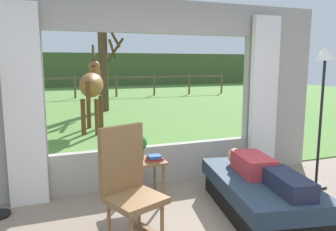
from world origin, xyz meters
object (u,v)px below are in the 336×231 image
(potted_plant, at_px, (138,145))
(book_stack, at_px, (155,158))
(recliner_sofa, at_px, (260,194))
(floor_lamp_right, at_px, (324,75))
(side_table, at_px, (146,167))
(reclining_person, at_px, (263,170))
(pasture_tree, at_px, (104,66))
(horse, at_px, (92,85))
(rocking_chair, at_px, (129,186))

(potted_plant, height_order, book_stack, potted_plant)
(recliner_sofa, bearing_deg, floor_lamp_right, 28.85)
(side_table, xyz_separation_m, book_stack, (0.09, -0.06, 0.13))
(recliner_sofa, distance_m, floor_lamp_right, 1.87)
(reclining_person, relative_size, potted_plant, 4.48)
(potted_plant, xyz_separation_m, floor_lamp_right, (2.44, -0.47, 0.85))
(potted_plant, relative_size, floor_lamp_right, 0.17)
(potted_plant, distance_m, pasture_tree, 7.92)
(recliner_sofa, bearing_deg, pasture_tree, 102.36)
(recliner_sofa, xyz_separation_m, book_stack, (-1.02, 0.75, 0.33))
(horse, bearing_deg, floor_lamp_right, -48.57)
(recliner_sofa, xyz_separation_m, side_table, (-1.12, 0.81, 0.21))
(rocking_chair, height_order, floor_lamp_right, floor_lamp_right)
(rocking_chair, relative_size, side_table, 2.15)
(pasture_tree, bearing_deg, floor_lamp_right, -79.97)
(side_table, bearing_deg, pasture_tree, 83.47)
(floor_lamp_right, bearing_deg, reclining_person, -160.07)
(potted_plant, relative_size, horse, 0.18)
(rocking_chair, xyz_separation_m, potted_plant, (0.35, 0.91, 0.16))
(book_stack, distance_m, floor_lamp_right, 2.51)
(floor_lamp_right, height_order, pasture_tree, pasture_tree)
(rocking_chair, bearing_deg, book_stack, 34.71)
(side_table, bearing_deg, recliner_sofa, -35.95)
(book_stack, xyz_separation_m, pasture_tree, (0.81, 7.93, 1.04))
(rocking_chair, xyz_separation_m, horse, (0.44, 5.39, 0.61))
(reclining_person, xyz_separation_m, book_stack, (-1.02, 0.80, 0.03))
(book_stack, xyz_separation_m, floor_lamp_right, (2.27, -0.35, 1.00))
(rocking_chair, relative_size, floor_lamp_right, 0.58)
(book_stack, bearing_deg, side_table, 148.15)
(potted_plant, bearing_deg, pasture_tree, 82.84)
(rocking_chair, distance_m, side_table, 0.96)
(rocking_chair, relative_size, potted_plant, 3.50)
(side_table, height_order, potted_plant, potted_plant)
(reclining_person, bearing_deg, potted_plant, 153.42)
(reclining_person, xyz_separation_m, potted_plant, (-1.20, 0.92, 0.18))
(pasture_tree, bearing_deg, reclining_person, -88.59)
(book_stack, bearing_deg, rocking_chair, -123.67)
(reclining_person, relative_size, floor_lamp_right, 0.75)
(recliner_sofa, height_order, side_table, side_table)
(potted_plant, distance_m, book_stack, 0.26)
(recliner_sofa, bearing_deg, horse, 112.68)
(recliner_sofa, distance_m, rocking_chair, 1.59)
(recliner_sofa, distance_m, horse, 5.54)
(reclining_person, relative_size, horse, 0.79)
(pasture_tree, bearing_deg, side_table, -96.53)
(reclining_person, relative_size, rocking_chair, 1.28)
(horse, bearing_deg, pasture_tree, 90.89)
(potted_plant, bearing_deg, book_stack, -34.23)
(rocking_chair, bearing_deg, horse, 63.71)
(reclining_person, distance_m, side_table, 1.41)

